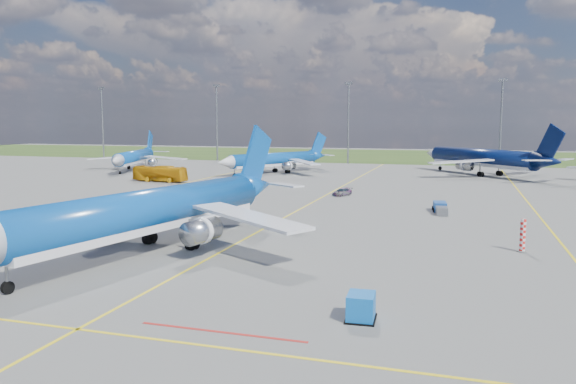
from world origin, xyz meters
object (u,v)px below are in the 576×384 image
(service_car_a, at_px, (249,190))
(bg_jet_nw, at_px, (135,170))
(bg_jet_nnw, at_px, (274,173))
(service_car_b, at_px, (230,190))
(baggage_tug_w, at_px, (440,208))
(main_airliner, at_px, (150,253))
(baggage_tug_c, at_px, (216,183))
(apron_bus, at_px, (160,174))
(warning_post, at_px, (523,235))
(uld_container, at_px, (361,307))
(service_car_c, at_px, (342,192))
(bg_jet_n, at_px, (481,175))

(service_car_a, bearing_deg, bg_jet_nw, 148.62)
(bg_jet_nnw, xyz_separation_m, service_car_b, (4.66, -36.47, 0.64))
(bg_jet_nnw, distance_m, baggage_tug_w, 60.01)
(main_airliner, distance_m, baggage_tug_c, 52.74)
(apron_bus, bearing_deg, warning_post, -120.16)
(apron_bus, bearing_deg, bg_jet_nnw, -28.76)
(warning_post, height_order, main_airliner, main_airliner)
(warning_post, height_order, uld_container, warning_post)
(warning_post, bearing_deg, service_car_a, 141.54)
(main_airliner, relative_size, apron_bus, 3.74)
(warning_post, bearing_deg, service_car_c, 125.11)
(bg_jet_nw, distance_m, apron_bus, 29.48)
(bg_jet_n, bearing_deg, uld_container, 44.18)
(bg_jet_nnw, bearing_deg, bg_jet_nw, -148.28)
(bg_jet_n, bearing_deg, service_car_c, 22.46)
(warning_post, bearing_deg, main_airliner, -162.33)
(service_car_a, relative_size, service_car_b, 0.86)
(service_car_c, height_order, baggage_tug_c, baggage_tug_c)
(main_airliner, relative_size, service_car_c, 10.60)
(service_car_a, bearing_deg, bg_jet_n, 58.95)
(bg_jet_nw, height_order, bg_jet_n, bg_jet_n)
(bg_jet_nw, height_order, baggage_tug_w, bg_jet_nw)
(service_car_a, bearing_deg, apron_bus, 158.70)
(bg_jet_n, relative_size, service_car_b, 9.16)
(main_airliner, bearing_deg, service_car_c, 90.62)
(bg_jet_nnw, relative_size, baggage_tug_c, 6.40)
(service_car_b, bearing_deg, uld_container, -138.24)
(bg_jet_n, height_order, baggage_tug_w, bg_jet_n)
(service_car_c, distance_m, baggage_tug_c, 25.76)
(warning_post, distance_m, bg_jet_n, 76.21)
(main_airliner, height_order, service_car_c, main_airliner)
(apron_bus, distance_m, baggage_tug_w, 58.51)
(bg_jet_nnw, xyz_separation_m, baggage_tug_w, (38.26, -46.23, 0.58))
(bg_jet_n, relative_size, main_airliner, 1.01)
(warning_post, height_order, apron_bus, apron_bus)
(apron_bus, height_order, baggage_tug_c, apron_bus)
(bg_jet_nw, bearing_deg, warning_post, -54.87)
(service_car_b, distance_m, service_car_c, 18.27)
(bg_jet_n, xyz_separation_m, baggage_tug_w, (-6.61, -55.56, 0.58))
(uld_container, bearing_deg, apron_bus, 124.59)
(service_car_c, relative_size, baggage_tug_c, 0.74)
(bg_jet_nw, distance_m, main_airliner, 90.22)
(service_car_b, relative_size, baggage_tug_c, 0.86)
(bg_jet_nw, distance_m, bg_jet_nnw, 35.27)
(service_car_b, bearing_deg, service_car_a, -81.35)
(service_car_a, bearing_deg, bg_jet_nnw, 110.06)
(bg_jet_nnw, bearing_deg, service_car_b, -53.51)
(main_airliner, bearing_deg, uld_container, -16.89)
(uld_container, bearing_deg, service_car_a, 114.15)
(baggage_tug_c, bearing_deg, bg_jet_nnw, 84.70)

